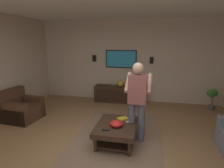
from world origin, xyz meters
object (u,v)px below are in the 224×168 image
armchair (21,109)px  remote_black (106,130)px  tv (121,59)px  bowl (116,124)px  book (123,119)px  coffee_table (116,129)px  wall_speaker_left (152,60)px  wall_speaker_right (94,58)px  potted_plant_short (212,95)px  vase_round (121,83)px  person_standing (137,97)px  media_console (120,94)px  remote_white (129,121)px

armchair → remote_black: 2.69m
tv → bowl: tv is taller
armchair → book: bearing=-2.5°
tv → remote_black: tv is taller
coffee_table → wall_speaker_left: bearing=-12.6°
bowl → wall_speaker_right: (2.92, 1.34, 0.99)m
potted_plant_short → vase_round: bearing=86.2°
person_standing → bowl: size_ratio=6.42×
vase_round → wall_speaker_right: size_ratio=1.00×
bowl → book: (0.35, -0.08, -0.04)m
person_standing → vase_round: person_standing is taller
armchair → media_console: size_ratio=0.51×
vase_round → wall_speaker_left: wall_speaker_left is taller
potted_plant_short → vase_round: (0.19, 2.81, 0.20)m
book → remote_black: bearing=30.4°
coffee_table → book: 0.31m
armchair → coffee_table: (-0.62, -2.68, 0.02)m
book → wall_speaker_right: (2.57, 1.42, 1.03)m
tv → remote_white: 2.91m
wall_speaker_right → media_console: bearing=-105.0°
wall_speaker_right → armchair: bearing=148.8°
tv → remote_black: 3.30m
coffee_table → bowl: 0.18m
person_standing → remote_black: size_ratio=10.93×
book → vase_round: (2.33, 0.44, 0.24)m
wall_speaker_right → book: bearing=-151.1°
wall_speaker_right → bowl: bearing=-155.3°
armchair → person_standing: 3.16m
potted_plant_short → vase_round: 2.83m
tv → wall_speaker_left: bearing=90.7°
wall_speaker_left → wall_speaker_right: size_ratio=1.00×
remote_white → remote_black: size_ratio=1.00×
armchair → book: size_ratio=3.96×
media_console → remote_black: 2.89m
tv → remote_white: size_ratio=7.01×
potted_plant_short → wall_speaker_left: size_ratio=3.02×
media_console → remote_white: size_ratio=11.33×
media_console → remote_white: (-2.40, -0.62, 0.14)m
coffee_table → book: size_ratio=4.55×
book → remote_white: bearing=113.8°
remote_white → media_console: bearing=-123.1°
armchair → person_standing: bearing=-3.1°
media_console → person_standing: (-2.38, -0.77, 0.66)m
remote_white → remote_black: bearing=3.5°
potted_plant_short → person_standing: bearing=136.8°
person_standing → potted_plant_short: (2.21, -2.08, -0.47)m
remote_black → potted_plant_short: bearing=35.4°
bowl → potted_plant_short: bearing=-44.5°
bowl → vase_round: size_ratio=1.16×
remote_white → book: (0.08, 0.15, 0.01)m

